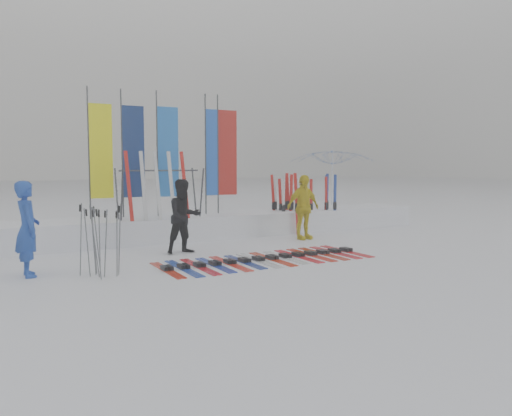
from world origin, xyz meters
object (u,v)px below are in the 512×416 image
person_blue (27,229)px  tent_canopy (333,185)px  ski_rack (160,187)px  person_yellow (303,207)px  ski_row (266,258)px  person_black (184,216)px

person_blue → tent_canopy: 10.28m
person_blue → ski_rack: ski_rack is taller
person_blue → person_yellow: (6.58, 1.30, 0.01)m
person_yellow → ski_row: 3.12m
person_blue → person_black: person_blue is taller
ski_row → ski_rack: (-1.12, 3.27, 1.35)m
person_blue → tent_canopy: (9.52, 3.85, 0.43)m
person_blue → person_yellow: 6.71m
person_yellow → ski_row: (-2.26, -1.99, -0.80)m
person_yellow → tent_canopy: size_ratio=0.60×
tent_canopy → person_yellow: bearing=-139.0°
person_black → person_yellow: size_ratio=0.97×
person_blue → ski_row: size_ratio=0.38×
person_blue → ski_row: (4.32, -0.69, -0.79)m
person_yellow → person_blue: bearing=-172.8°
person_black → ski_rack: (0.03, 1.73, 0.58)m
person_black → tent_canopy: bearing=20.5°
person_black → person_yellow: (3.42, 0.45, 0.03)m
ski_rack → tent_canopy: bearing=11.4°
ski_row → ski_rack: ski_rack is taller
person_blue → person_black: bearing=-79.7°
person_blue → ski_row: 4.44m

